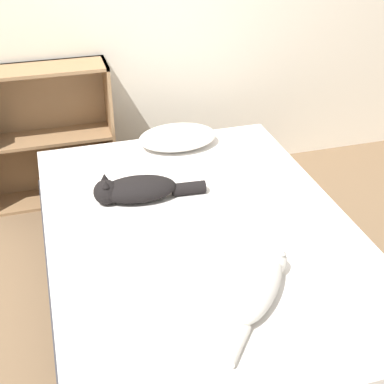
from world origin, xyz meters
The scene contains 6 objects.
ground_plane centered at (0.00, 0.00, 0.00)m, with size 8.00×8.00×0.00m, color brown.
bed centered at (0.00, 0.00, 0.23)m, with size 1.44×2.02×0.46m.
pillow centered at (0.11, 0.83, 0.52)m, with size 0.46×0.31×0.11m.
cat_light centered at (0.09, -0.50, 0.52)m, with size 0.43×0.49×0.14m.
cat_dark centered at (-0.24, 0.31, 0.52)m, with size 0.56×0.21×0.15m.
bookshelf centered at (-0.66, 1.24, 0.45)m, with size 0.83×0.26×0.89m.
Camera 1 is at (-0.60, -1.92, 1.90)m, focal length 50.00 mm.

